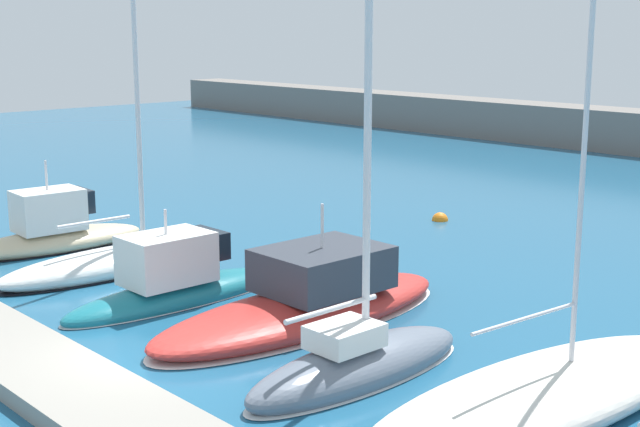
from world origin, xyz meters
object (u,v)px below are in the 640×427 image
object	(u,v)px
motorboat_sand_nearest	(55,233)
motorboat_red_fourth	(308,302)
mooring_buoy_orange	(440,220)
sailboat_slate_fifth	(358,362)
sailboat_white_second	(114,261)
motorboat_teal_third	(176,285)
sailboat_ivory_sixth	(545,393)

from	to	relation	value
motorboat_sand_nearest	motorboat_red_fourth	world-z (taller)	motorboat_sand_nearest
motorboat_sand_nearest	mooring_buoy_orange	distance (m)	14.35
motorboat_red_fourth	sailboat_slate_fifth	size ratio (longest dim) A/B	0.80
sailboat_white_second	motorboat_teal_third	size ratio (longest dim) A/B	1.83
sailboat_white_second	sailboat_ivory_sixth	bearing A→B (deg)	-84.79
sailboat_slate_fifth	mooring_buoy_orange	distance (m)	16.31
sailboat_white_second	sailboat_slate_fifth	world-z (taller)	sailboat_white_second
sailboat_white_second	motorboat_red_fourth	xyz separation A→B (m)	(7.50, 1.29, 0.17)
sailboat_slate_fifth	motorboat_sand_nearest	bearing A→B (deg)	87.56
motorboat_teal_third	sailboat_slate_fifth	xyz separation A→B (m)	(7.23, -0.21, -0.09)
sailboat_white_second	sailboat_slate_fifth	bearing A→B (deg)	-91.86
sailboat_white_second	motorboat_teal_third	xyz separation A→B (m)	(3.83, -0.27, 0.13)
motorboat_teal_third	motorboat_red_fourth	world-z (taller)	motorboat_red_fourth
sailboat_white_second	mooring_buoy_orange	size ratio (longest dim) A/B	20.38
motorboat_sand_nearest	motorboat_red_fourth	bearing A→B (deg)	-80.80
sailboat_white_second	sailboat_slate_fifth	size ratio (longest dim) A/B	1.12
mooring_buoy_orange	sailboat_ivory_sixth	bearing A→B (deg)	-43.27
sailboat_ivory_sixth	mooring_buoy_orange	size ratio (longest dim) A/B	23.80
motorboat_teal_third	motorboat_sand_nearest	bearing A→B (deg)	87.38
mooring_buoy_orange	sailboat_white_second	bearing A→B (deg)	-98.67
motorboat_red_fourth	sailboat_slate_fifth	world-z (taller)	sailboat_slate_fifth
motorboat_sand_nearest	sailboat_white_second	bearing A→B (deg)	-87.67
sailboat_ivory_sixth	sailboat_white_second	bearing A→B (deg)	99.24
motorboat_teal_third	sailboat_ivory_sixth	size ratio (longest dim) A/B	0.47
sailboat_white_second	motorboat_teal_third	world-z (taller)	sailboat_white_second
motorboat_red_fourth	motorboat_sand_nearest	bearing A→B (deg)	96.34
sailboat_ivory_sixth	mooring_buoy_orange	distance (m)	17.37
motorboat_sand_nearest	sailboat_white_second	world-z (taller)	sailboat_white_second
motorboat_sand_nearest	sailboat_slate_fifth	bearing A→B (deg)	-88.96
motorboat_teal_third	sailboat_ivory_sixth	distance (m)	10.91
motorboat_red_fourth	sailboat_slate_fifth	bearing A→B (deg)	-116.15
motorboat_teal_third	sailboat_ivory_sixth	bearing A→B (deg)	-82.61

